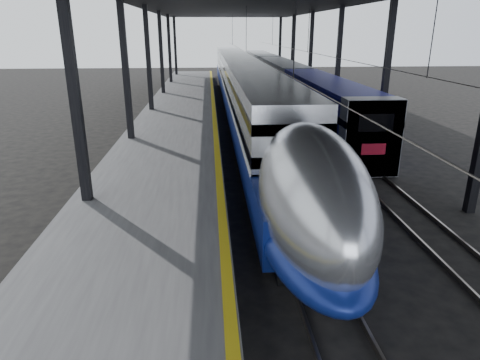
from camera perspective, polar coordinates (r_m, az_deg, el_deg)
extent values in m
plane|color=black|center=(12.82, 1.35, -14.39)|extent=(160.00, 160.00, 0.00)
cube|color=#4C4C4F|center=(31.42, -8.54, 6.92)|extent=(6.00, 80.00, 1.00)
cube|color=gold|center=(31.23, -3.41, 7.97)|extent=(0.30, 80.00, 0.01)
cube|color=slate|center=(31.50, 0.25, 6.38)|extent=(0.08, 80.00, 0.16)
cube|color=slate|center=(31.64, 2.86, 6.42)|extent=(0.08, 80.00, 0.16)
cube|color=slate|center=(32.26, 9.19, 6.44)|extent=(0.08, 80.00, 0.16)
cube|color=slate|center=(32.62, 11.67, 6.43)|extent=(0.08, 80.00, 0.16)
cube|color=black|center=(16.53, -20.99, 8.94)|extent=(0.35, 0.35, 9.00)
cube|color=black|center=(26.19, -14.91, 12.93)|extent=(0.35, 0.35, 9.00)
cube|color=black|center=(27.87, 18.88, 12.91)|extent=(0.35, 0.35, 9.00)
cube|color=black|center=(36.03, -12.07, 14.72)|extent=(0.35, 0.35, 9.00)
cube|color=black|center=(37.27, 12.95, 14.79)|extent=(0.35, 0.35, 9.00)
cube|color=black|center=(45.94, -10.43, 15.72)|extent=(0.35, 0.35, 9.00)
cube|color=black|center=(46.92, 9.38, 15.84)|extent=(0.35, 0.35, 9.00)
cube|color=black|center=(55.88, -9.36, 16.35)|extent=(0.35, 0.35, 9.00)
cube|color=black|center=(56.69, 7.02, 16.50)|extent=(0.35, 0.35, 9.00)
cube|color=black|center=(65.84, -8.61, 16.80)|extent=(0.35, 0.35, 9.00)
cube|color=black|center=(66.53, 5.34, 16.95)|extent=(0.35, 0.35, 9.00)
cylinder|color=slate|center=(30.82, 1.65, 16.27)|extent=(0.03, 74.00, 0.03)
cylinder|color=slate|center=(31.70, 11.05, 16.03)|extent=(0.03, 74.00, 0.03)
cube|color=silver|center=(43.88, -0.10, 13.20)|extent=(3.11, 57.00, 4.29)
cube|color=navy|center=(42.56, 0.05, 11.19)|extent=(3.20, 62.00, 1.66)
cube|color=silver|center=(43.93, -0.10, 12.57)|extent=(3.22, 57.00, 0.11)
cube|color=black|center=(43.77, -0.10, 14.81)|extent=(3.15, 57.00, 0.45)
cube|color=black|center=(43.88, -0.10, 13.20)|extent=(3.15, 57.00, 0.45)
ellipsoid|color=silver|center=(13.31, 9.47, -2.15)|extent=(3.11, 8.40, 4.29)
ellipsoid|color=navy|center=(13.80, 9.19, -6.93)|extent=(3.20, 8.40, 1.82)
ellipsoid|color=black|center=(10.67, 12.88, -2.93)|extent=(1.61, 2.20, 0.97)
cube|color=black|center=(14.20, 9.00, -10.09)|extent=(2.36, 2.60, 0.40)
cube|color=black|center=(34.85, 1.01, 7.84)|extent=(2.36, 2.60, 0.40)
cube|color=navy|center=(30.47, 11.43, 9.32)|extent=(2.85, 18.00, 3.87)
cube|color=gray|center=(22.65, 16.93, 5.49)|extent=(2.90, 1.20, 3.92)
cube|color=black|center=(21.90, 17.70, 7.29)|extent=(1.73, 0.06, 0.87)
cube|color=maroon|center=(22.19, 17.36, 3.96)|extent=(1.22, 0.06, 0.56)
cube|color=gray|center=(48.88, 5.54, 13.23)|extent=(2.85, 18.00, 3.87)
cube|color=gray|center=(67.62, 2.84, 14.95)|extent=(2.85, 18.00, 3.87)
cube|color=black|center=(25.29, 14.65, 2.73)|extent=(2.24, 2.40, 0.36)
cube|color=black|center=(46.19, 6.08, 10.54)|extent=(2.24, 2.40, 0.36)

